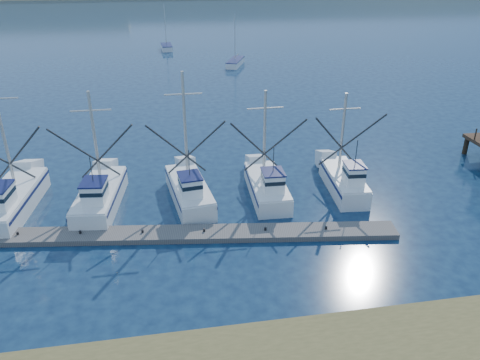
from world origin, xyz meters
name	(u,v)px	position (x,y,z in m)	size (l,w,h in m)	color
ground	(324,273)	(0.00, 0.00, 0.00)	(500.00, 500.00, 0.00)	#0C1B35
floating_dock	(189,234)	(-7.44, 5.26, 0.18)	(27.23, 1.82, 0.36)	#5F5955
trawler_fleet	(165,192)	(-8.79, 9.98, 0.94)	(27.59, 8.61, 9.48)	white
sailboat_near	(235,62)	(3.66, 55.35, 0.49)	(3.94, 6.43, 8.10)	white
sailboat_far	(167,47)	(-7.06, 70.85, 0.50)	(2.08, 4.95, 8.10)	white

